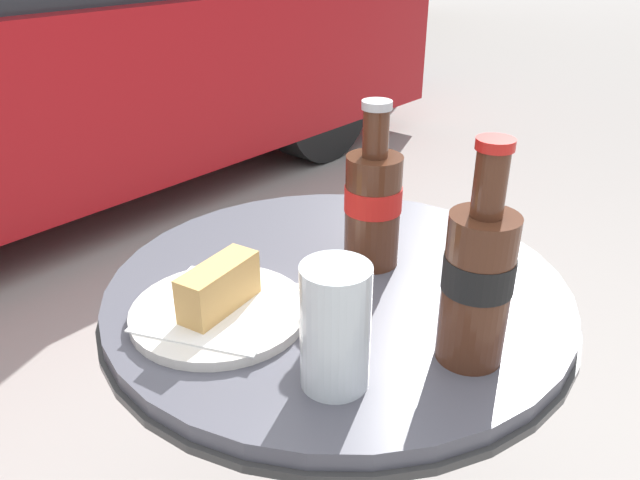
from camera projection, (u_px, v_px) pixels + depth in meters
The scene contains 5 objects.
bistro_table at pixel (335, 420), 0.89m from camera, with size 0.59×0.59×0.73m.
cola_bottle_left at pixel (373, 203), 0.80m from camera, with size 0.07×0.07×0.22m.
cola_bottle_right at pixel (478, 279), 0.61m from camera, with size 0.07×0.07×0.24m.
drinking_glass at pixel (335, 332), 0.59m from camera, with size 0.07×0.07×0.13m.
lunch_plate_near at pixel (219, 305), 0.71m from camera, with size 0.20×0.20×0.07m.
Camera 1 is at (-0.53, -0.42, 1.13)m, focal length 35.00 mm.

